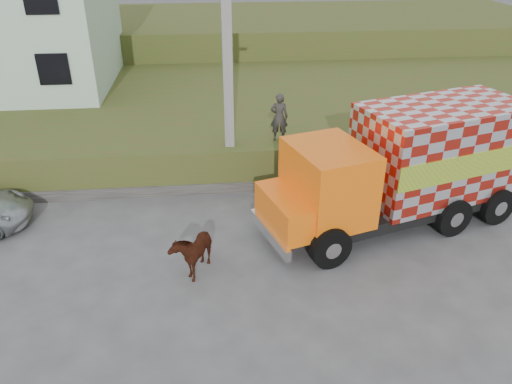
{
  "coord_description": "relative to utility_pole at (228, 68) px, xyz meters",
  "views": [
    {
      "loc": [
        -1.66,
        -10.8,
        7.96
      ],
      "look_at": [
        -0.42,
        1.59,
        1.3
      ],
      "focal_mm": 35.0,
      "sensor_mm": 36.0,
      "label": 1
    }
  ],
  "objects": [
    {
      "name": "embankment_far",
      "position": [
        1.0,
        17.4,
        -2.58
      ],
      "size": [
        40.0,
        12.0,
        3.0
      ],
      "primitive_type": "cube",
      "color": "#38521B",
      "rests_on": "ground"
    },
    {
      "name": "cargo_truck",
      "position": [
        5.03,
        -2.83,
        -2.26
      ],
      "size": [
        8.26,
        4.65,
        3.52
      ],
      "rotation": [
        0.0,
        0.0,
        0.29
      ],
      "color": "black",
      "rests_on": "ground"
    },
    {
      "name": "pedestrian",
      "position": [
        1.69,
        0.31,
        -1.76
      ],
      "size": [
        0.65,
        0.48,
        1.63
      ],
      "primitive_type": "imported",
      "rotation": [
        0.0,
        0.0,
        2.98
      ],
      "color": "#2A2926",
      "rests_on": "embankment"
    },
    {
      "name": "ground",
      "position": [
        1.0,
        -4.6,
        -4.08
      ],
      "size": [
        120.0,
        120.0,
        0.0
      ],
      "primitive_type": "plane",
      "color": "#474749",
      "rests_on": "ground"
    },
    {
      "name": "cow",
      "position": [
        -1.21,
        -4.71,
        -3.44
      ],
      "size": [
        1.23,
        1.65,
        1.27
      ],
      "primitive_type": "imported",
      "rotation": [
        0.0,
        0.0,
        -0.42
      ],
      "color": "#341A0D",
      "rests_on": "ground"
    },
    {
      "name": "retaining_strip",
      "position": [
        -1.0,
        -0.4,
        -3.88
      ],
      "size": [
        16.0,
        0.5,
        0.4
      ],
      "primitive_type": "cube",
      "color": "#595651",
      "rests_on": "ground"
    },
    {
      "name": "utility_pole",
      "position": [
        0.0,
        0.0,
        0.0
      ],
      "size": [
        1.2,
        0.3,
        8.0
      ],
      "color": "gray",
      "rests_on": "ground"
    },
    {
      "name": "embankment",
      "position": [
        1.0,
        5.4,
        -3.33
      ],
      "size": [
        40.0,
        12.0,
        1.5
      ],
      "primitive_type": "cube",
      "color": "#38521B",
      "rests_on": "ground"
    }
  ]
}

